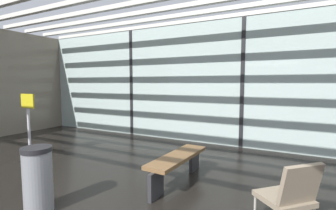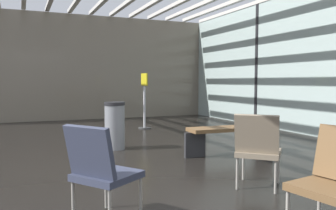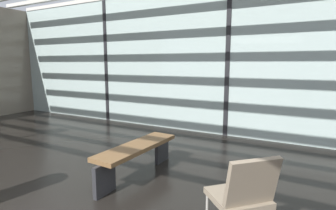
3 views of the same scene
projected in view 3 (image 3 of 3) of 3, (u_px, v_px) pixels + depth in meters
glass_curtain_wall at (228, 62)px, 5.89m from camera, size 14.00×0.08×3.35m
window_mullion_0 at (107, 62)px, 7.55m from camera, size 0.10×0.12×3.35m
window_mullion_1 at (228, 62)px, 5.89m from camera, size 0.10×0.12×3.35m
parked_airplane at (288, 55)px, 10.16m from camera, size 14.06×3.92×3.92m
lounge_chair_2 at (243, 193)px, 2.39m from camera, size 0.71×0.71×0.87m
waiting_bench at (137, 152)px, 3.88m from camera, size 0.47×1.70×0.47m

